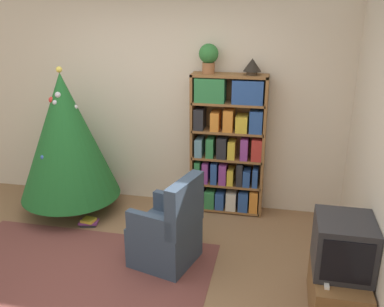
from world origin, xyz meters
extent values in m
plane|color=#846042|center=(0.00, 0.00, 0.00)|extent=(14.00, 14.00, 0.00)
cube|color=beige|center=(0.00, 2.01, 1.30)|extent=(8.00, 0.10, 2.60)
cube|color=brown|center=(-0.48, 0.13, 0.00)|extent=(2.60, 1.67, 0.01)
cube|color=brown|center=(0.35, 1.80, 0.84)|extent=(0.03, 0.27, 1.69)
cube|color=brown|center=(1.19, 1.80, 0.84)|extent=(0.03, 0.27, 1.69)
cube|color=brown|center=(0.77, 1.80, 1.67)|extent=(0.87, 0.27, 0.03)
cube|color=brown|center=(0.77, 1.93, 0.84)|extent=(0.87, 0.01, 1.69)
cube|color=brown|center=(0.77, 1.80, 0.03)|extent=(0.84, 0.27, 0.03)
cube|color=#232328|center=(0.44, 1.79, 0.18)|extent=(0.11, 0.23, 0.27)
cube|color=#2D7A42|center=(0.58, 1.78, 0.16)|extent=(0.12, 0.23, 0.22)
cube|color=#284C93|center=(0.70, 1.78, 0.15)|extent=(0.10, 0.22, 0.21)
cube|color=beige|center=(0.84, 1.79, 0.16)|extent=(0.12, 0.23, 0.22)
cube|color=#284C93|center=(0.99, 1.79, 0.17)|extent=(0.12, 0.24, 0.24)
cube|color=orange|center=(1.11, 1.78, 0.18)|extent=(0.10, 0.23, 0.27)
cube|color=brown|center=(0.77, 1.80, 0.36)|extent=(0.84, 0.27, 0.03)
cube|color=#2D7A42|center=(0.42, 1.79, 0.51)|extent=(0.07, 0.23, 0.26)
cube|color=#843889|center=(0.52, 1.79, 0.50)|extent=(0.07, 0.24, 0.25)
cube|color=#284C93|center=(0.63, 1.77, 0.50)|extent=(0.07, 0.20, 0.25)
cube|color=#843889|center=(0.73, 1.77, 0.50)|extent=(0.09, 0.21, 0.25)
cube|color=gold|center=(0.82, 1.78, 0.47)|extent=(0.07, 0.21, 0.19)
cube|color=#232328|center=(0.93, 1.76, 0.51)|extent=(0.07, 0.19, 0.27)
cube|color=#284C93|center=(1.02, 1.77, 0.48)|extent=(0.08, 0.20, 0.20)
cube|color=#284C93|center=(1.12, 1.77, 0.49)|extent=(0.06, 0.21, 0.22)
cube|color=brown|center=(0.77, 1.80, 0.69)|extent=(0.84, 0.27, 0.03)
cube|color=#5B899E|center=(0.44, 1.79, 0.82)|extent=(0.09, 0.24, 0.21)
cube|color=#2D7A42|center=(0.57, 1.77, 0.82)|extent=(0.09, 0.20, 0.23)
cube|color=#232328|center=(0.71, 1.78, 0.83)|extent=(0.11, 0.23, 0.25)
cube|color=gold|center=(0.83, 1.77, 0.82)|extent=(0.08, 0.20, 0.21)
cube|color=#843889|center=(0.97, 1.79, 0.84)|extent=(0.09, 0.24, 0.26)
cube|color=#B22D28|center=(1.12, 1.79, 0.84)|extent=(0.12, 0.24, 0.26)
cube|color=brown|center=(0.77, 1.80, 1.02)|extent=(0.84, 0.27, 0.03)
cube|color=#232328|center=(0.44, 1.79, 1.16)|extent=(0.11, 0.23, 0.25)
cube|color=orange|center=(0.62, 1.77, 1.15)|extent=(0.10, 0.21, 0.22)
cube|color=orange|center=(0.78, 1.79, 1.16)|extent=(0.11, 0.25, 0.25)
cube|color=gold|center=(0.93, 1.79, 1.13)|extent=(0.13, 0.24, 0.19)
cube|color=#284C93|center=(1.09, 1.77, 1.17)|extent=(0.15, 0.21, 0.26)
cube|color=brown|center=(0.77, 1.80, 1.36)|extent=(0.84, 0.27, 0.03)
cube|color=#2D7A42|center=(0.56, 1.78, 1.51)|extent=(0.34, 0.21, 0.28)
cube|color=#284C93|center=(0.99, 1.77, 1.50)|extent=(0.34, 0.20, 0.27)
cube|color=brown|center=(1.91, 0.14, 0.21)|extent=(0.42, 0.78, 0.42)
cube|color=#28282D|center=(1.91, 0.14, 0.64)|extent=(0.45, 0.48, 0.45)
cube|color=black|center=(1.91, -0.11, 0.64)|extent=(0.37, 0.01, 0.35)
cube|color=white|center=(1.79, -0.10, 0.43)|extent=(0.04, 0.12, 0.02)
cylinder|color=#4C3323|center=(-1.08, 1.39, 0.05)|extent=(0.36, 0.36, 0.10)
cylinder|color=brown|center=(-1.08, 1.39, 0.16)|extent=(0.08, 0.08, 0.12)
cone|color=#1E6028|center=(-1.08, 1.39, 0.97)|extent=(1.18, 1.18, 1.49)
sphere|color=red|center=(-1.17, 1.77, 0.68)|extent=(0.06, 0.06, 0.06)
sphere|color=silver|center=(-0.94, 1.41, 1.32)|extent=(0.05, 0.05, 0.05)
sphere|color=gold|center=(-1.37, 1.37, 0.95)|extent=(0.06, 0.06, 0.06)
sphere|color=silver|center=(-1.08, 1.30, 1.48)|extent=(0.07, 0.07, 0.07)
sphere|color=silver|center=(-1.11, 1.27, 1.39)|extent=(0.06, 0.06, 0.06)
sphere|color=#335BB2|center=(-1.27, 1.48, 1.17)|extent=(0.06, 0.06, 0.06)
sphere|color=silver|center=(-1.49, 1.44, 0.62)|extent=(0.05, 0.05, 0.05)
sphere|color=#335BB2|center=(-1.22, 1.08, 0.81)|extent=(0.06, 0.06, 0.06)
sphere|color=red|center=(-1.17, 1.32, 1.41)|extent=(0.07, 0.07, 0.07)
sphere|color=#E5CC4C|center=(-1.08, 1.39, 1.74)|extent=(0.07, 0.07, 0.07)
cube|color=#334256|center=(0.32, 0.57, 0.21)|extent=(0.69, 0.69, 0.42)
cube|color=#334256|center=(0.54, 0.51, 0.67)|extent=(0.26, 0.57, 0.50)
cube|color=#334256|center=(0.39, 0.80, 0.52)|extent=(0.51, 0.21, 0.20)
cube|color=#334256|center=(0.26, 0.34, 0.52)|extent=(0.51, 0.21, 0.20)
cylinder|color=#935B38|center=(0.53, 1.80, 1.75)|extent=(0.14, 0.14, 0.12)
sphere|color=#2D7033|center=(0.53, 1.80, 1.91)|extent=(0.22, 0.22, 0.22)
cylinder|color=#473828|center=(1.02, 1.80, 1.71)|extent=(0.12, 0.12, 0.04)
cone|color=black|center=(1.02, 1.80, 1.80)|extent=(0.20, 0.20, 0.14)
cube|color=#232328|center=(-0.74, 1.08, 0.02)|extent=(0.20, 0.16, 0.03)
cube|color=#843889|center=(-0.74, 1.08, 0.04)|extent=(0.24, 0.18, 0.02)
cube|color=gold|center=(-0.73, 1.07, 0.07)|extent=(0.16, 0.15, 0.03)
camera|label=1|loc=(1.35, -2.98, 2.46)|focal=40.00mm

